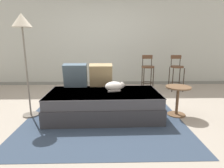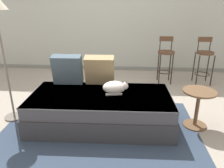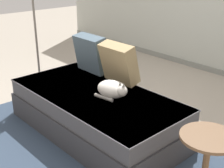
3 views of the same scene
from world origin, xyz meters
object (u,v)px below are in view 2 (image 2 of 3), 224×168
(cat, at_px, (115,87))
(bar_stool_near_window, at_px, (166,57))
(throw_pillow_middle, at_px, (100,70))
(side_table, at_px, (198,103))
(bar_stool_by_doorway, at_px, (204,58))
(couch, at_px, (101,109))
(throw_pillow_corner, at_px, (67,69))

(cat, distance_m, bar_stool_near_window, 1.97)
(throw_pillow_middle, relative_size, side_table, 0.85)
(bar_stool_near_window, height_order, side_table, bar_stool_near_window)
(bar_stool_by_doorway, bearing_deg, couch, -137.25)
(throw_pillow_middle, height_order, bar_stool_near_window, bar_stool_near_window)
(couch, distance_m, throw_pillow_corner, 0.80)
(cat, relative_size, bar_stool_by_doorway, 0.39)
(bar_stool_near_window, xyz_separation_m, side_table, (0.18, -1.76, -0.21))
(throw_pillow_middle, distance_m, side_table, 1.47)
(cat, distance_m, bar_stool_by_doorway, 2.44)
(throw_pillow_corner, bearing_deg, cat, -22.44)
(side_table, bearing_deg, throw_pillow_corner, 169.50)
(couch, distance_m, cat, 0.37)
(throw_pillow_middle, relative_size, bar_stool_near_window, 0.48)
(throw_pillow_middle, relative_size, cat, 1.23)
(throw_pillow_corner, height_order, bar_stool_near_window, bar_stool_near_window)
(cat, xyz_separation_m, bar_stool_near_window, (0.95, 1.72, 0.02))
(bar_stool_near_window, bearing_deg, throw_pillow_corner, -140.14)
(throw_pillow_corner, height_order, bar_stool_by_doorway, bar_stool_by_doorway)
(cat, relative_size, side_table, 0.69)
(bar_stool_near_window, height_order, bar_stool_by_doorway, bar_stool_near_window)
(bar_stool_near_window, bearing_deg, side_table, -84.29)
(throw_pillow_middle, bearing_deg, cat, -51.23)
(couch, relative_size, side_table, 3.67)
(bar_stool_by_doorway, bearing_deg, side_table, -109.04)
(throw_pillow_corner, relative_size, bar_stool_by_doorway, 0.48)
(bar_stool_near_window, relative_size, bar_stool_by_doorway, 1.00)
(throw_pillow_corner, bearing_deg, couch, -34.44)
(bar_stool_near_window, relative_size, side_table, 1.79)
(throw_pillow_middle, distance_m, bar_stool_by_doorway, 2.44)
(throw_pillow_corner, relative_size, bar_stool_near_window, 0.48)
(throw_pillow_corner, relative_size, side_table, 0.85)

